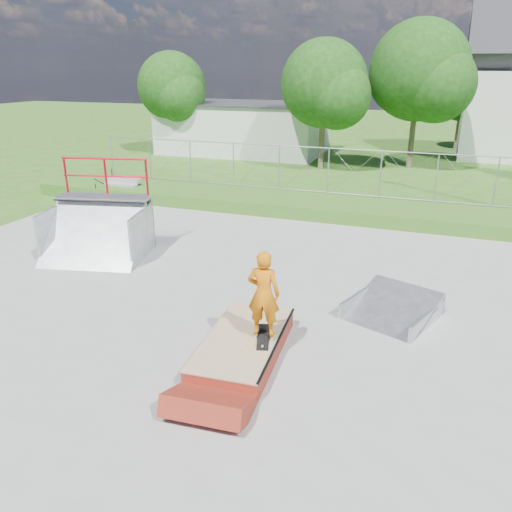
{
  "coord_description": "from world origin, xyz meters",
  "views": [
    {
      "loc": [
        3.99,
        -8.67,
        5.18
      ],
      "look_at": [
        0.29,
        1.46,
        1.1
      ],
      "focal_mm": 35.0,
      "sensor_mm": 36.0,
      "label": 1
    }
  ],
  "objects": [
    {
      "name": "ground",
      "position": [
        0.0,
        0.0,
        0.0
      ],
      "size": [
        120.0,
        120.0,
        0.0
      ],
      "primitive_type": "plane",
      "color": "#32611B",
      "rests_on": "ground"
    },
    {
      "name": "concrete_pad",
      "position": [
        0.0,
        0.0,
        0.02
      ],
      "size": [
        20.0,
        16.0,
        0.04
      ],
      "primitive_type": "cube",
      "color": "gray",
      "rests_on": "ground"
    },
    {
      "name": "grass_berm",
      "position": [
        0.0,
        9.5,
        0.25
      ],
      "size": [
        24.0,
        3.0,
        0.5
      ],
      "primitive_type": "cube",
      "color": "#32611B",
      "rests_on": "ground"
    },
    {
      "name": "grind_box",
      "position": [
        0.93,
        -0.98,
        0.21
      ],
      "size": [
        1.55,
        2.89,
        0.42
      ],
      "rotation": [
        0.0,
        0.0,
        0.07
      ],
      "color": "maroon",
      "rests_on": "concrete_pad"
    },
    {
      "name": "quarter_pipe",
      "position": [
        -4.96,
        2.48,
        1.36
      ],
      "size": [
        3.16,
        2.84,
        2.71
      ],
      "primitive_type": null,
      "rotation": [
        0.0,
        0.0,
        0.23
      ],
      "color": "gray",
      "rests_on": "concrete_pad"
    },
    {
      "name": "flat_bank_ramp",
      "position": [
        3.42,
        1.56,
        0.26
      ],
      "size": [
        2.19,
        2.25,
        0.51
      ],
      "primitive_type": null,
      "rotation": [
        0.0,
        0.0,
        -0.36
      ],
      "color": "gray",
      "rests_on": "concrete_pad"
    },
    {
      "name": "skateboard",
      "position": [
        1.32,
        -0.95,
        0.46
      ],
      "size": [
        0.43,
        0.82,
        0.13
      ],
      "primitive_type": "cube",
      "rotation": [
        0.14,
        0.0,
        0.28
      ],
      "color": "black",
      "rests_on": "grind_box"
    },
    {
      "name": "skater",
      "position": [
        1.32,
        -0.95,
        1.29
      ],
      "size": [
        0.63,
        0.45,
        1.65
      ],
      "primitive_type": "imported",
      "rotation": [
        0.0,
        0.0,
        3.23
      ],
      "color": "#D16C0B",
      "rests_on": "grind_box"
    },
    {
      "name": "concrete_stairs",
      "position": [
        -8.5,
        8.7,
        0.4
      ],
      "size": [
        1.5,
        1.6,
        0.8
      ],
      "primitive_type": null,
      "color": "gray",
      "rests_on": "ground"
    },
    {
      "name": "chain_link_fence",
      "position": [
        0.0,
        10.5,
        1.4
      ],
      "size": [
        20.0,
        0.06,
        1.8
      ],
      "primitive_type": null,
      "color": "gray",
      "rests_on": "grass_berm"
    },
    {
      "name": "utility_building_flat",
      "position": [
        -8.0,
        22.0,
        1.5
      ],
      "size": [
        10.0,
        6.0,
        3.0
      ],
      "primitive_type": "cube",
      "color": "silver",
      "rests_on": "ground"
    },
    {
      "name": "tree_left_near",
      "position": [
        -1.75,
        17.83,
        4.24
      ],
      "size": [
        4.76,
        4.48,
        6.65
      ],
      "color": "brown",
      "rests_on": "ground"
    },
    {
      "name": "tree_center",
      "position": [
        2.78,
        19.81,
        4.85
      ],
      "size": [
        5.44,
        5.12,
        7.6
      ],
      "color": "brown",
      "rests_on": "ground"
    },
    {
      "name": "tree_left_far",
      "position": [
        -11.77,
        19.85,
        3.94
      ],
      "size": [
        4.42,
        4.16,
        6.18
      ],
      "color": "brown",
      "rests_on": "ground"
    },
    {
      "name": "tree_back_mid",
      "position": [
        5.21,
        27.86,
        3.63
      ],
      "size": [
        4.08,
        3.84,
        5.7
      ],
      "color": "brown",
      "rests_on": "ground"
    }
  ]
}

